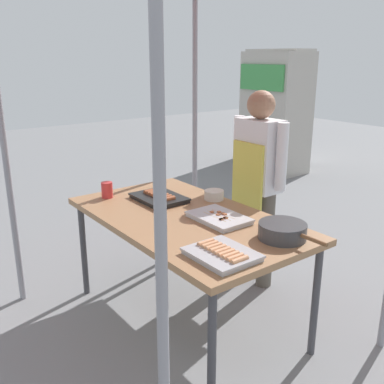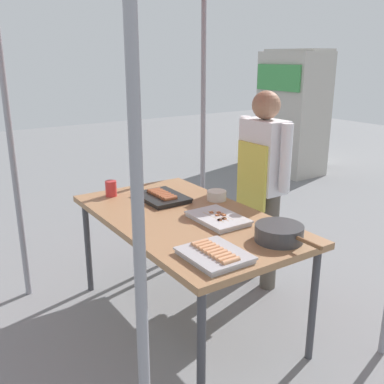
% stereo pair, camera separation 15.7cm
% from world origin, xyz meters
% --- Properties ---
extents(ground_plane, '(18.00, 18.00, 0.00)m').
position_xyz_m(ground_plane, '(0.00, 0.00, 0.00)').
color(ground_plane, slate).
extents(stall_table, '(1.60, 0.90, 0.75)m').
position_xyz_m(stall_table, '(0.00, 0.00, 0.70)').
color(stall_table, '#9E724C').
rests_on(stall_table, ground).
extents(tray_grilled_sausages, '(0.38, 0.28, 0.05)m').
position_xyz_m(tray_grilled_sausages, '(-0.37, 0.04, 0.77)').
color(tray_grilled_sausages, black).
rests_on(tray_grilled_sausages, stall_table).
extents(tray_meat_skewers, '(0.38, 0.25, 0.04)m').
position_xyz_m(tray_meat_skewers, '(0.18, 0.12, 0.77)').
color(tray_meat_skewers, silver).
rests_on(tray_meat_skewers, stall_table).
extents(tray_pork_links, '(0.33, 0.28, 0.05)m').
position_xyz_m(tray_pork_links, '(0.59, -0.21, 0.77)').
color(tray_pork_links, '#ADADB2').
rests_on(tray_pork_links, stall_table).
extents(cooking_wok, '(0.43, 0.27, 0.09)m').
position_xyz_m(cooking_wok, '(0.61, 0.21, 0.80)').
color(cooking_wok, '#38383A').
rests_on(cooking_wok, stall_table).
extents(condiment_bowl, '(0.14, 0.14, 0.07)m').
position_xyz_m(condiment_bowl, '(-0.15, 0.36, 0.78)').
color(condiment_bowl, silver).
rests_on(condiment_bowl, stall_table).
extents(drink_cup_near_edge, '(0.08, 0.08, 0.11)m').
position_xyz_m(drink_cup_near_edge, '(-0.65, -0.22, 0.81)').
color(drink_cup_near_edge, red).
rests_on(drink_cup_near_edge, stall_table).
extents(vendor_woman, '(0.52, 0.22, 1.49)m').
position_xyz_m(vendor_woman, '(-0.13, 0.77, 0.87)').
color(vendor_woman, '#595147').
rests_on(vendor_woman, ground).
extents(neighbor_stall_left, '(1.08, 0.54, 1.82)m').
position_xyz_m(neighbor_stall_left, '(-3.00, 4.10, 0.92)').
color(neighbor_stall_left, '#B7B2A8').
rests_on(neighbor_stall_left, ground).
extents(neighbor_stall_right, '(0.93, 0.67, 1.78)m').
position_xyz_m(neighbor_stall_right, '(-2.47, 3.50, 0.89)').
color(neighbor_stall_right, '#B7B2A8').
rests_on(neighbor_stall_right, ground).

